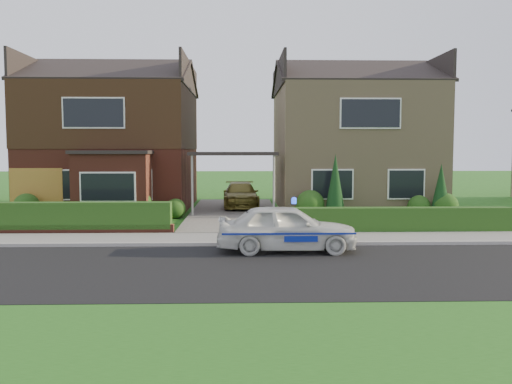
{
  "coord_description": "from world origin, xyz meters",
  "views": [
    {
      "loc": [
        0.32,
        -12.9,
        2.87
      ],
      "look_at": [
        0.78,
        3.5,
        1.59
      ],
      "focal_mm": 38.0,
      "sensor_mm": 36.0,
      "label": 1
    }
  ],
  "objects": [
    {
      "name": "ground",
      "position": [
        0.0,
        0.0,
        0.0
      ],
      "size": [
        120.0,
        120.0,
        0.0
      ],
      "primitive_type": "plane",
      "color": "#1E5216",
      "rests_on": "ground"
    },
    {
      "name": "driveway_car",
      "position": [
        0.31,
        12.94,
        0.71
      ],
      "size": [
        1.77,
        4.1,
        1.18
      ],
      "primitive_type": "imported",
      "rotation": [
        0.0,
        0.0,
        0.03
      ],
      "color": "olive",
      "rests_on": "driveway"
    },
    {
      "name": "shrub_right_near",
      "position": [
        3.2,
        9.4,
        0.6
      ],
      "size": [
        1.2,
        1.2,
        1.2
      ],
      "primitive_type": "sphere",
      "color": "#133912",
      "rests_on": "ground"
    },
    {
      "name": "garage_door",
      "position": [
        -8.25,
        9.96,
        1.05
      ],
      "size": [
        2.2,
        0.1,
        2.1
      ],
      "primitive_type": "cube",
      "color": "olive",
      "rests_on": "ground"
    },
    {
      "name": "shrub_right_mid",
      "position": [
        7.8,
        9.5,
        0.48
      ],
      "size": [
        0.96,
        0.96,
        0.96
      ],
      "primitive_type": "sphere",
      "color": "#133912",
      "rests_on": "ground"
    },
    {
      "name": "dwarf_wall",
      "position": [
        -5.8,
        5.3,
        0.18
      ],
      "size": [
        7.7,
        0.25,
        0.36
      ],
      "primitive_type": "cube",
      "color": "maroon",
      "rests_on": "ground"
    },
    {
      "name": "police_car",
      "position": [
        1.61,
        2.14,
        0.67
      ],
      "size": [
        3.59,
        3.91,
        1.5
      ],
      "rotation": [
        0.0,
        0.0,
        1.57
      ],
      "color": "silver",
      "rests_on": "ground"
    },
    {
      "name": "shrub_left_mid",
      "position": [
        -4.0,
        9.3,
        0.66
      ],
      "size": [
        1.32,
        1.32,
        1.32
      ],
      "primitive_type": "sphere",
      "color": "#133912",
      "rests_on": "ground"
    },
    {
      "name": "kerb",
      "position": [
        0.0,
        3.05,
        0.06
      ],
      "size": [
        60.0,
        0.16,
        0.12
      ],
      "primitive_type": "cube",
      "color": "#9E9993",
      "rests_on": "ground"
    },
    {
      "name": "grass_verge",
      "position": [
        0.0,
        -5.0,
        0.0
      ],
      "size": [
        60.0,
        4.0,
        0.01
      ],
      "primitive_type": "cube",
      "color": "#1E5216",
      "rests_on": "ground"
    },
    {
      "name": "conifer_a",
      "position": [
        4.2,
        9.2,
        1.3
      ],
      "size": [
        0.9,
        0.9,
        2.6
      ],
      "primitive_type": "cone",
      "color": "black",
      "rests_on": "ground"
    },
    {
      "name": "shrub_right_far",
      "position": [
        8.8,
        9.2,
        0.54
      ],
      "size": [
        1.08,
        1.08,
        1.08
      ],
      "primitive_type": "sphere",
      "color": "#133912",
      "rests_on": "ground"
    },
    {
      "name": "house_right",
      "position": [
        5.8,
        13.99,
        3.66
      ],
      "size": [
        7.5,
        8.06,
        7.25
      ],
      "color": "tan",
      "rests_on": "ground"
    },
    {
      "name": "potted_plant_b",
      "position": [
        -4.86,
        7.3,
        0.4
      ],
      "size": [
        0.53,
        0.49,
        0.79
      ],
      "primitive_type": "imported",
      "rotation": [
        0.0,
        0.0,
        0.38
      ],
      "color": "gray",
      "rests_on": "ground"
    },
    {
      "name": "driveway",
      "position": [
        0.0,
        11.0,
        0.06
      ],
      "size": [
        3.8,
        12.0,
        0.12
      ],
      "primitive_type": "cube",
      "color": "#666059",
      "rests_on": "ground"
    },
    {
      "name": "hedge_right",
      "position": [
        5.8,
        5.35,
        0.0
      ],
      "size": [
        7.5,
        0.55,
        0.8
      ],
      "primitive_type": "cube",
      "color": "#133912",
      "rests_on": "ground"
    },
    {
      "name": "shrub_left_near",
      "position": [
        -2.4,
        9.6,
        0.42
      ],
      "size": [
        0.84,
        0.84,
        0.84
      ],
      "primitive_type": "sphere",
      "color": "#133912",
      "rests_on": "ground"
    },
    {
      "name": "conifer_b",
      "position": [
        8.6,
        9.2,
        1.1
      ],
      "size": [
        0.9,
        0.9,
        2.2
      ],
      "primitive_type": "cone",
      "color": "black",
      "rests_on": "ground"
    },
    {
      "name": "sidewalk",
      "position": [
        0.0,
        4.1,
        0.05
      ],
      "size": [
        60.0,
        2.0,
        0.1
      ],
      "primitive_type": "cube",
      "color": "slate",
      "rests_on": "ground"
    },
    {
      "name": "road",
      "position": [
        0.0,
        0.0,
        0.0
      ],
      "size": [
        60.0,
        6.0,
        0.02
      ],
      "primitive_type": "cube",
      "color": "black",
      "rests_on": "ground"
    },
    {
      "name": "shrub_left_far",
      "position": [
        -8.5,
        9.5,
        0.54
      ],
      "size": [
        1.08,
        1.08,
        1.08
      ],
      "primitive_type": "sphere",
      "color": "#133912",
      "rests_on": "ground"
    },
    {
      "name": "carport_link",
      "position": [
        0.0,
        10.95,
        2.66
      ],
      "size": [
        3.8,
        3.0,
        2.77
      ],
      "color": "black",
      "rests_on": "ground"
    },
    {
      "name": "hedge_left",
      "position": [
        -5.8,
        5.45,
        0.0
      ],
      "size": [
        7.5,
        0.55,
        0.9
      ],
      "primitive_type": "cube",
      "color": "#133912",
      "rests_on": "ground"
    },
    {
      "name": "potted_plant_c",
      "position": [
        -2.5,
        7.92,
        0.34
      ],
      "size": [
        0.4,
        0.4,
        0.68
      ],
      "primitive_type": "imported",
      "rotation": [
        0.0,
        0.0,
        1.64
      ],
      "color": "gray",
      "rests_on": "ground"
    },
    {
      "name": "house_left",
      "position": [
        -5.78,
        13.9,
        3.81
      ],
      "size": [
        7.5,
        9.53,
        7.25
      ],
      "color": "maroon",
      "rests_on": "ground"
    }
  ]
}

